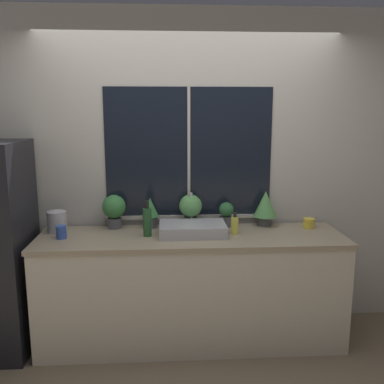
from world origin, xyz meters
TOP-DOWN VIEW (x-y plane):
  - ground_plane at (0.00, 0.00)m, footprint 14.00×14.00m
  - wall_back at (0.00, 0.71)m, footprint 8.00×0.09m
  - counter at (0.00, 0.32)m, footprint 2.43×0.66m
  - sink at (0.01, 0.34)m, footprint 0.53×0.38m
  - potted_plant_far_left at (-0.63, 0.57)m, footprint 0.20×0.20m
  - potted_plant_left at (-0.33, 0.57)m, footprint 0.14×0.14m
  - potted_plant_center at (0.01, 0.57)m, footprint 0.19×0.19m
  - potted_plant_right at (0.31, 0.57)m, footprint 0.12×0.12m
  - potted_plant_far_right at (0.65, 0.57)m, footprint 0.20×0.20m
  - soap_bottle at (0.35, 0.34)m, footprint 0.06×0.06m
  - bottle_tall at (-0.35, 0.32)m, footprint 0.07×0.07m
  - mug_yellow at (1.00, 0.48)m, footprint 0.09×0.09m
  - mug_blue at (-1.01, 0.30)m, footprint 0.08×0.08m
  - kettle at (-1.08, 0.48)m, footprint 0.15×0.15m

SIDE VIEW (x-z plane):
  - ground_plane at x=0.00m, z-range 0.00..0.00m
  - counter at x=0.00m, z-range 0.00..0.90m
  - mug_yellow at x=1.00m, z-range 0.90..0.98m
  - sink at x=0.01m, z-range 0.79..1.09m
  - mug_blue at x=-1.01m, z-range 0.90..1.00m
  - soap_bottle at x=0.35m, z-range 0.88..1.06m
  - kettle at x=-1.08m, z-range 0.89..1.09m
  - potted_plant_right at x=0.31m, z-range 0.90..1.11m
  - bottle_tall at x=-0.35m, z-range 0.87..1.16m
  - potted_plant_left at x=-0.33m, z-range 0.91..1.17m
  - potted_plant_center at x=0.01m, z-range 0.92..1.20m
  - potted_plant_far_left at x=-0.63m, z-range 0.92..1.21m
  - potted_plant_far_right at x=0.65m, z-range 0.92..1.22m
  - wall_back at x=0.00m, z-range 0.00..2.70m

